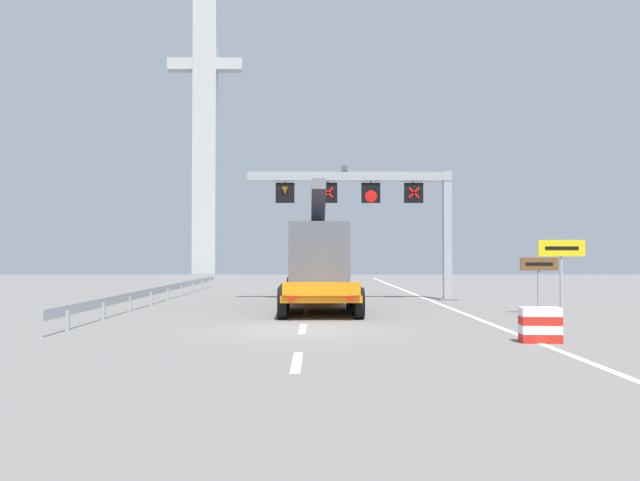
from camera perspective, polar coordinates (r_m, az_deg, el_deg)
The scene contains 10 objects.
ground at distance 19.54m, azimuth -1.96°, elevation -7.88°, with size 112.00×112.00×0.00m, color slate.
lane_markings at distance 50.06m, azimuth -0.84°, elevation -3.88°, with size 0.20×75.81×0.01m.
edge_line_right at distance 31.99m, azimuth 9.86°, elevation -5.30°, with size 0.20×63.00×0.01m, color silver.
overhead_lane_gantry at distance 32.41m, azimuth 4.91°, elevation 3.84°, with size 10.47×0.90×6.73m.
heavy_haul_truck_orange at distance 29.91m, azimuth -0.31°, elevation -1.79°, with size 3.22×14.10×5.30m.
exit_sign_yellow at distance 23.33m, azimuth 20.62°, elevation -1.54°, with size 1.59×0.15×2.75m.
tourist_info_sign_brown at distance 25.97m, azimuth 18.84°, elevation -2.58°, with size 1.46×0.15×2.15m.
crash_barrier_striped at distance 17.48m, azimuth 18.94°, elevation -7.09°, with size 1.03×0.56×0.90m.
guardrail_left at distance 32.69m, azimuth -13.43°, elevation -4.22°, with size 0.13×28.81×0.76m.
bridge_pylon_distant at distance 80.75m, azimuth -10.12°, elevation 11.99°, with size 9.00×2.00×40.85m.
Camera 1 is at (0.53, -19.40, 2.22)m, focal length 36.10 mm.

